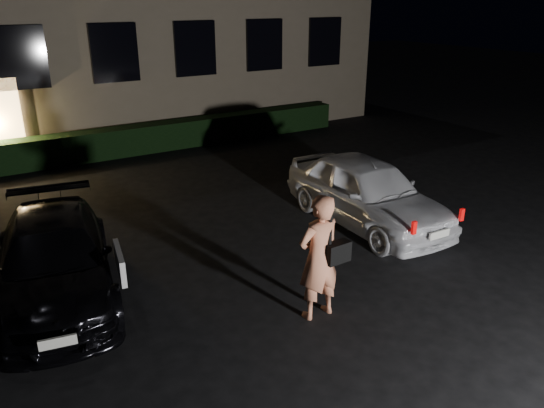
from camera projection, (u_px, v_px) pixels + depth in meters
ground at (344, 314)px, 8.15m from camera, size 80.00×80.00×0.00m
hedge at (128, 141)px, 16.29m from camera, size 15.00×0.70×0.85m
sedan at (55, 259)px, 8.49m from camera, size 2.49×4.56×1.25m
hatch at (367, 191)px, 11.20m from camera, size 1.84×4.27×1.43m
man at (319, 257)px, 7.78m from camera, size 0.82×0.49×1.96m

